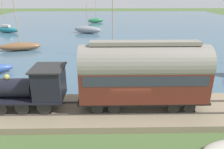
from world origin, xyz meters
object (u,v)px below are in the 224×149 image
at_px(sailboat_green, 96,20).
at_px(rowboat_far_out, 93,87).
at_px(passenger_coach, 143,73).
at_px(rowboat_near_shore, 48,68).
at_px(steam_locomotive, 31,86).
at_px(sailboat_brown, 20,46).
at_px(sailboat_yellow, 113,53).
at_px(rowboat_off_pier, 146,82).
at_px(sailboat_gray, 88,30).
at_px(rowboat_mid_harbor, 195,63).
at_px(sailboat_teal, 6,29).

distance_m(sailboat_green, rowboat_far_out, 43.15).
relative_size(passenger_coach, rowboat_near_shore, 3.12).
distance_m(steam_locomotive, sailboat_brown, 19.62).
height_order(sailboat_brown, rowboat_far_out, sailboat_brown).
height_order(steam_locomotive, rowboat_near_shore, steam_locomotive).
distance_m(sailboat_yellow, rowboat_far_out, 9.92).
relative_size(passenger_coach, rowboat_off_pier, 2.90).
height_order(passenger_coach, sailboat_yellow, sailboat_yellow).
distance_m(sailboat_gray, rowboat_far_out, 27.64).
relative_size(rowboat_near_shore, rowboat_mid_harbor, 1.23).
distance_m(sailboat_green, rowboat_off_pier, 42.62).
bearing_deg(sailboat_green, passenger_coach, 172.15).
xyz_separation_m(sailboat_green, sailboat_brown, (-29.23, 9.55, -0.05)).
bearing_deg(rowboat_near_shore, sailboat_brown, 53.51).
bearing_deg(passenger_coach, rowboat_far_out, 41.84).
height_order(sailboat_brown, rowboat_near_shore, sailboat_brown).
bearing_deg(sailboat_teal, rowboat_off_pier, -121.08).
relative_size(sailboat_teal, rowboat_far_out, 3.23).
bearing_deg(rowboat_off_pier, steam_locomotive, 86.17).
bearing_deg(passenger_coach, sailboat_gray, 11.60).
height_order(passenger_coach, rowboat_far_out, passenger_coach).
xyz_separation_m(sailboat_gray, rowboat_off_pier, (-26.47, -7.63, -0.50)).
bearing_deg(sailboat_brown, rowboat_far_out, -152.37).
relative_size(sailboat_green, rowboat_off_pier, 2.39).
bearing_deg(sailboat_gray, passenger_coach, -150.81).
xyz_separation_m(sailboat_gray, rowboat_mid_harbor, (-20.69, -14.49, -0.55)).
bearing_deg(sailboat_green, rowboat_mid_harbor, -174.06).
height_order(sailboat_green, rowboat_off_pier, sailboat_green).
xyz_separation_m(sailboat_yellow, rowboat_mid_harbor, (-2.92, -9.75, -0.45)).
bearing_deg(sailboat_teal, passenger_coach, -127.18).
distance_m(sailboat_brown, rowboat_off_pier, 20.76).
xyz_separation_m(steam_locomotive, sailboat_teal, (32.66, 15.94, -1.53)).
distance_m(sailboat_teal, rowboat_off_pier, 36.89).
distance_m(rowboat_off_pier, rowboat_mid_harbor, 8.97).
xyz_separation_m(rowboat_off_pier, rowboat_mid_harbor, (5.78, -6.87, -0.05)).
bearing_deg(rowboat_mid_harbor, steam_locomotive, 149.36).
height_order(sailboat_green, sailboat_gray, sailboat_green).
distance_m(sailboat_gray, rowboat_mid_harbor, 25.27).
bearing_deg(sailboat_teal, sailboat_yellow, -113.78).
distance_m(sailboat_gray, rowboat_near_shore, 22.28).
distance_m(sailboat_brown, rowboat_far_out, 18.00).
relative_size(steam_locomotive, rowboat_off_pier, 1.94).
xyz_separation_m(rowboat_near_shore, rowboat_far_out, (-5.36, -5.29, 0.10)).
height_order(sailboat_teal, rowboat_far_out, sailboat_teal).
distance_m(passenger_coach, sailboat_gray, 32.36).
bearing_deg(sailboat_green, sailboat_brown, 147.29).
bearing_deg(passenger_coach, sailboat_brown, 40.11).
xyz_separation_m(sailboat_green, sailboat_gray, (-15.61, 0.88, 0.07)).
bearing_deg(rowboat_off_pier, sailboat_brown, 17.13).
bearing_deg(sailboat_yellow, sailboat_gray, 32.82).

